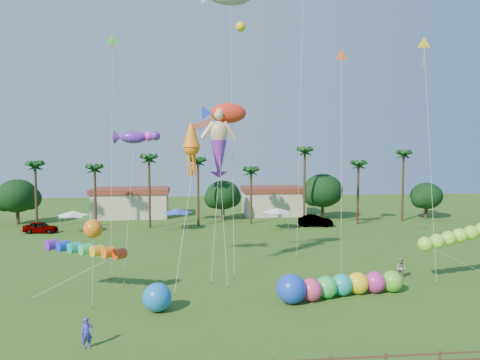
{
  "coord_description": "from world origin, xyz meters",
  "views": [
    {
      "loc": [
        -4.15,
        -28.81,
        11.9
      ],
      "look_at": [
        0.0,
        10.0,
        9.0
      ],
      "focal_mm": 35.0,
      "sensor_mm": 36.0,
      "label": 1
    }
  ],
  "objects": [
    {
      "name": "delta_kite_red",
      "position": [
        10.56,
        15.95,
        20.2
      ],
      "size": [
        1.8,
        4.49,
        21.16
      ],
      "color": "#FF5B1C",
      "rests_on": "ground"
    },
    {
      "name": "merman_kite",
      "position": [
        -1.54,
        13.6,
        11.59
      ],
      "size": [
        2.72,
        4.09,
        14.51
      ],
      "color": "#DDBB7D",
      "rests_on": "ground"
    },
    {
      "name": "green_worm",
      "position": [
        16.06,
        9.19,
        3.35
      ],
      "size": [
        10.33,
        3.04,
        4.13
      ],
      "color": "#9AF636",
      "rests_on": "ground"
    },
    {
      "name": "caterpillar_inflatable",
      "position": [
        7.16,
        6.02,
        0.94
      ],
      "size": [
        10.97,
        4.12,
        2.24
      ],
      "rotation": [
        0.0,
        0.0,
        0.23
      ],
      "color": "#DD3A72",
      "rests_on": "ground"
    },
    {
      "name": "spectator_a",
      "position": [
        -10.26,
        -1.35,
        0.91
      ],
      "size": [
        0.78,
        0.66,
        1.82
      ],
      "primitive_type": "imported",
      "rotation": [
        0.0,
        0.0,
        0.4
      ],
      "color": "#3B38C5",
      "rests_on": "ground"
    },
    {
      "name": "ground",
      "position": [
        0.0,
        0.0,
        0.0
      ],
      "size": [
        160.0,
        160.0,
        0.0
      ],
      "primitive_type": "plane",
      "color": "#285116",
      "rests_on": "ground"
    },
    {
      "name": "delta_kite_yellow",
      "position": [
        17.38,
        12.9,
        20.94
      ],
      "size": [
        1.38,
        4.88,
        21.91
      ],
      "color": "yellow",
      "rests_on": "ground"
    },
    {
      "name": "car_a",
      "position": [
        -24.46,
        36.59,
        0.77
      ],
      "size": [
        4.64,
        2.19,
        1.54
      ],
      "primitive_type": "imported",
      "rotation": [
        0.0,
        0.0,
        1.49
      ],
      "color": "#4C4C54",
      "rests_on": "ground"
    },
    {
      "name": "buildings_row",
      "position": [
        -3.09,
        50.0,
        2.0
      ],
      "size": [
        35.0,
        7.0,
        4.0
      ],
      "color": "beige",
      "rests_on": "ground"
    },
    {
      "name": "lobster_kite",
      "position": [
        -9.18,
        14.13,
        12.62
      ],
      "size": [
        4.62,
        5.01,
        13.43
      ],
      "color": "#6425BA",
      "rests_on": "ground"
    },
    {
      "name": "car_b",
      "position": [
        14.05,
        37.59,
        0.83
      ],
      "size": [
        5.26,
        2.48,
        1.67
      ],
      "primitive_type": "imported",
      "rotation": [
        0.0,
        0.0,
        1.43
      ],
      "color": "#4C4C54",
      "rests_on": "ground"
    },
    {
      "name": "tree_line",
      "position": [
        3.57,
        44.0,
        4.28
      ],
      "size": [
        69.46,
        8.91,
        11.0
      ],
      "color": "#3A2819",
      "rests_on": "ground"
    },
    {
      "name": "orange_ball_kite",
      "position": [
        -11.31,
        6.26,
        5.75
      ],
      "size": [
        1.86,
        1.86,
        6.46
      ],
      "color": "orange",
      "rests_on": "ground"
    },
    {
      "name": "delta_kite_green",
      "position": [
        -11.2,
        16.13,
        21.23
      ],
      "size": [
        1.3,
        3.67,
        22.23
      ],
      "color": "#33DB3B",
      "rests_on": "ground"
    },
    {
      "name": "spectator_b",
      "position": [
        14.58,
        10.53,
        0.92
      ],
      "size": [
        1.1,
        1.13,
        1.84
      ],
      "primitive_type": "imported",
      "rotation": [
        0.0,
        0.0,
        -0.89
      ],
      "color": "gray",
      "rests_on": "ground"
    },
    {
      "name": "blue_ball",
      "position": [
        -6.57,
        4.37,
        1.04
      ],
      "size": [
        2.08,
        2.08,
        2.08
      ],
      "primitive_type": "sphere",
      "color": "blue",
      "rests_on": "ground"
    },
    {
      "name": "tent_row",
      "position": [
        -6.0,
        36.33,
        2.75
      ],
      "size": [
        31.0,
        4.0,
        0.6
      ],
      "color": "white",
      "rests_on": "ground"
    },
    {
      "name": "fish_kite",
      "position": [
        -0.62,
        14.42,
        14.85
      ],
      "size": [
        5.22,
        6.59,
        15.9
      ],
      "color": "red",
      "rests_on": "ground"
    },
    {
      "name": "rainbow_tube",
      "position": [
        -11.32,
        8.18,
        3.39
      ],
      "size": [
        8.2,
        4.25,
        3.84
      ],
      "color": "red",
      "rests_on": "ground"
    },
    {
      "name": "squid_kite",
      "position": [
        -4.02,
        11.76,
        11.66
      ],
      "size": [
        2.34,
        4.8,
        13.87
      ],
      "color": "orange",
      "rests_on": "ground"
    }
  ]
}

